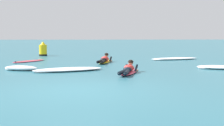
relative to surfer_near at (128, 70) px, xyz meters
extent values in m
plane|color=#2D6B7A|center=(-1.81, 6.54, -0.14)|extent=(120.00, 120.00, 0.00)
ellipsoid|color=#E54C66|center=(0.03, 0.09, -0.10)|extent=(1.12, 2.17, 0.07)
ellipsoid|color=#E54C66|center=(0.31, 1.05, -0.09)|extent=(0.24, 0.25, 0.06)
ellipsoid|color=red|center=(0.04, 0.14, 0.06)|extent=(0.56, 0.71, 0.34)
ellipsoid|color=black|center=(-0.06, -0.21, 0.03)|extent=(0.41, 0.37, 0.20)
cylinder|color=black|center=(-0.30, -0.72, 0.00)|extent=(0.41, 0.82, 0.14)
ellipsoid|color=black|center=(-0.44, -1.11, 0.00)|extent=(0.16, 0.24, 0.08)
cylinder|color=black|center=(-0.15, -0.77, 0.00)|extent=(0.32, 0.83, 0.14)
ellipsoid|color=black|center=(-0.24, -1.17, 0.00)|extent=(0.16, 0.24, 0.08)
cylinder|color=black|center=(-0.07, 0.53, -0.02)|extent=(0.26, 0.60, 0.34)
sphere|color=tan|center=(0.04, 0.90, -0.12)|extent=(0.09, 0.09, 0.09)
cylinder|color=black|center=(0.35, 0.39, -0.02)|extent=(0.26, 0.60, 0.34)
sphere|color=tan|center=(0.45, 0.74, -0.12)|extent=(0.09, 0.09, 0.09)
sphere|color=tan|center=(0.15, 0.49, 0.25)|extent=(0.21, 0.21, 0.21)
ellipsoid|color=black|center=(0.14, 0.47, 0.28)|extent=(0.27, 0.25, 0.16)
ellipsoid|color=yellow|center=(-0.80, 4.52, -0.10)|extent=(0.96, 2.07, 0.07)
ellipsoid|color=yellow|center=(-0.59, 5.45, -0.09)|extent=(0.23, 0.24, 0.06)
ellipsoid|color=red|center=(-0.79, 4.57, 0.06)|extent=(0.55, 0.79, 0.35)
ellipsoid|color=black|center=(-0.88, 4.16, 0.03)|extent=(0.39, 0.35, 0.20)
cylinder|color=black|center=(-1.08, 3.64, 0.00)|extent=(0.36, 0.81, 0.14)
ellipsoid|color=black|center=(-1.20, 3.25, 0.00)|extent=(0.15, 0.24, 0.08)
cylinder|color=black|center=(-0.93, 3.60, 0.00)|extent=(0.27, 0.82, 0.14)
ellipsoid|color=black|center=(-0.99, 3.21, 0.00)|extent=(0.15, 0.24, 0.08)
cylinder|color=black|center=(-0.92, 5.00, -0.02)|extent=(0.21, 0.56, 0.32)
sphere|color=#8C6647|center=(-0.84, 5.36, -0.12)|extent=(0.09, 0.09, 0.09)
cylinder|color=black|center=(-0.49, 4.88, -0.02)|extent=(0.21, 0.56, 0.32)
sphere|color=#8C6647|center=(-0.42, 5.22, -0.12)|extent=(0.09, 0.09, 0.09)
sphere|color=#8C6647|center=(-0.70, 4.97, 0.25)|extent=(0.21, 0.21, 0.21)
ellipsoid|color=black|center=(-0.70, 4.96, 0.28)|extent=(0.26, 0.24, 0.16)
ellipsoid|color=#E54C66|center=(-4.97, 5.17, -0.10)|extent=(1.76, 2.10, 0.07)
cube|color=orange|center=(-4.97, 5.17, -0.07)|extent=(1.13, 1.51, 0.01)
cone|color=black|center=(-5.51, 4.44, -0.13)|extent=(0.14, 0.14, 0.16)
ellipsoid|color=white|center=(4.18, 1.18, -0.05)|extent=(2.19, 1.41, 0.17)
ellipsoid|color=white|center=(3.57, 1.34, -0.09)|extent=(0.77, 0.39, 0.09)
ellipsoid|color=white|center=(-4.42, 1.15, -0.03)|extent=(1.57, 0.94, 0.21)
ellipsoid|color=white|center=(-4.04, 1.14, -0.07)|extent=(0.54, 0.31, 0.14)
ellipsoid|color=white|center=(-4.87, 1.21, -0.08)|extent=(0.60, 0.45, 0.11)
ellipsoid|color=white|center=(-2.43, 0.85, -0.07)|extent=(3.07, 1.86, 0.14)
ellipsoid|color=white|center=(-1.79, 1.23, -0.09)|extent=(1.08, 0.56, 0.10)
ellipsoid|color=white|center=(-3.23, 0.48, -0.10)|extent=(1.14, 0.75, 0.08)
ellipsoid|color=white|center=(3.36, 6.05, -0.07)|extent=(3.07, 1.37, 0.14)
ellipsoid|color=white|center=(4.07, 6.33, -0.09)|extent=(1.08, 0.87, 0.09)
ellipsoid|color=white|center=(2.51, 5.77, -0.10)|extent=(1.12, 0.75, 0.07)
cylinder|color=yellow|center=(-4.98, 9.65, 0.25)|extent=(0.53, 0.53, 0.77)
cone|color=yellow|center=(-4.98, 9.65, 0.75)|extent=(0.37, 0.37, 0.24)
cylinder|color=black|center=(-4.98, 9.65, -0.08)|extent=(0.55, 0.55, 0.12)
camera|label=1|loc=(-1.22, -11.82, 1.41)|focal=49.15mm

